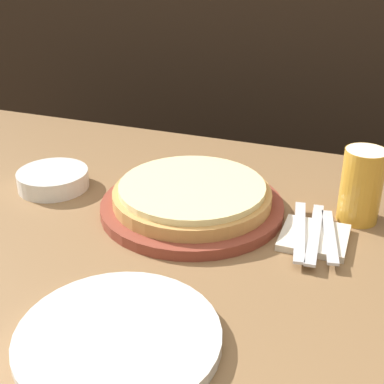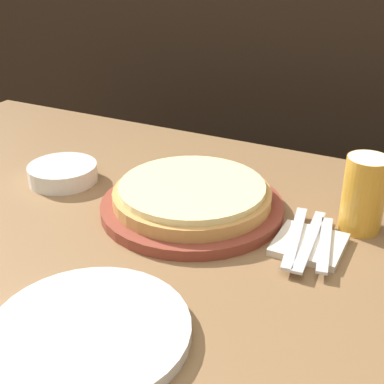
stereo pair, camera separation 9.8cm
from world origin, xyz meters
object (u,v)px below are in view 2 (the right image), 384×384
fork (295,237)px  spoon (325,244)px  beer_glass (364,191)px  dinner_knife (310,240)px  side_bowl (63,173)px  pizza_on_board (192,199)px  dinner_plate (90,331)px

fork → spoon: same height
beer_glass → spoon: bearing=-109.2°
fork → dinner_knife: bearing=0.0°
beer_glass → side_bowl: (-0.59, -0.08, -0.06)m
dinner_knife → side_bowl: bearing=177.7°
side_bowl → dinner_knife: bearing=-2.3°
side_bowl → spoon: side_bowl is taller
pizza_on_board → dinner_plate: size_ratio=1.28×
fork → dinner_knife: same height
pizza_on_board → dinner_knife: pizza_on_board is taller
side_bowl → fork: bearing=-2.4°
pizza_on_board → beer_glass: beer_glass is taller
side_bowl → dinner_knife: side_bowl is taller
spoon → pizza_on_board: bearing=174.5°
side_bowl → beer_glass: bearing=7.7°
dinner_knife → spoon: bearing=0.0°
dinner_plate → side_bowl: size_ratio=1.86×
side_bowl → dinner_plate: bearing=-47.0°
dinner_knife → spoon: (0.03, 0.00, 0.00)m
pizza_on_board → fork: size_ratio=1.69×
fork → dinner_knife: size_ratio=1.00×
pizza_on_board → spoon: (0.25, -0.02, -0.01)m
fork → dinner_plate: bearing=-116.6°
pizza_on_board → side_bowl: pizza_on_board is taller
pizza_on_board → fork: pizza_on_board is taller
pizza_on_board → beer_glass: 0.30m
fork → beer_glass: bearing=49.8°
pizza_on_board → dinner_knife: (0.23, -0.02, -0.01)m
side_bowl → dinner_knife: 0.53m
dinner_plate → pizza_on_board: bearing=95.6°
dinner_plate → fork: 0.38m
dinner_plate → spoon: bearing=57.0°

